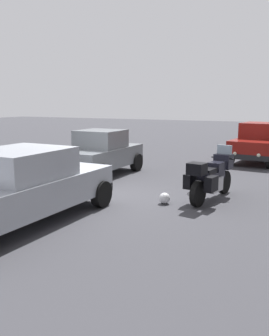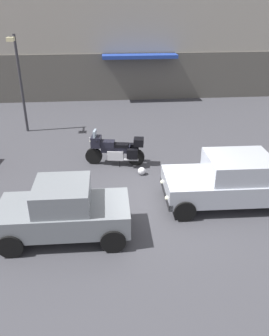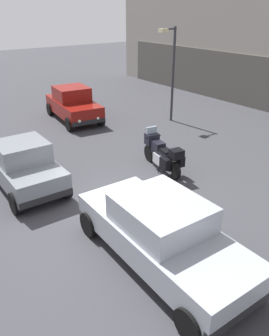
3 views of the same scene
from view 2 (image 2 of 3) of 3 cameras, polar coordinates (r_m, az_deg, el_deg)
name	(u,v)px [view 2 (image 2 of 3)]	position (r m, az deg, el deg)	size (l,w,h in m)	color
ground_plane	(155,202)	(10.82, 3.51, -5.71)	(80.00, 80.00, 0.00)	#38383D
motorcycle	(116,149)	(12.98, -3.12, 3.10)	(2.25, 0.93, 1.36)	black
helmet	(142,171)	(12.39, 1.21, -0.50)	(0.28, 0.28, 0.28)	silver
car_sedan_far	(238,180)	(10.88, 16.83, -1.95)	(4.61, 2.01, 1.56)	#9EA3AD
car_compact_side	(64,211)	(9.18, -11.66, -7.00)	(3.50, 1.75, 1.56)	slate
streetlamp_curbside	(19,75)	(16.57, -18.66, 14.47)	(0.28, 0.94, 4.39)	#2D2D33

